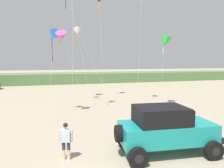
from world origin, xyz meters
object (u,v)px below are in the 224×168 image
kite_red_delta (165,42)px  kite_yellow_diamond (77,32)px  kite_black_sled (62,37)px  person_watching (66,139)px  kite_blue_swept (54,34)px  jeep (166,128)px  cooler_box (133,154)px

kite_red_delta → kite_yellow_diamond: 8.88m
kite_red_delta → kite_black_sled: 9.49m
person_watching → kite_blue_swept: kite_blue_swept is taller
jeep → kite_black_sled: size_ratio=0.72×
kite_red_delta → kite_yellow_diamond: size_ratio=0.87×
kite_red_delta → cooler_box: bearing=-126.5°
kite_red_delta → kite_blue_swept: kite_blue_swept is taller
person_watching → kite_black_sled: (0.32, 8.03, 5.35)m
kite_black_sled → kite_blue_swept: 0.94m
jeep → person_watching: bearing=171.9°
kite_blue_swept → kite_red_delta: bearing=-0.7°
jeep → kite_black_sled: (-4.22, 8.68, 5.09)m
jeep → kite_blue_swept: kite_blue_swept is taller
person_watching → kite_yellow_diamond: kite_yellow_diamond is taller
jeep → kite_red_delta: (5.25, 9.25, 4.96)m
jeep → person_watching: size_ratio=2.97×
person_watching → cooler_box: 3.06m
jeep → kite_blue_swept: 11.81m
cooler_box → kite_yellow_diamond: bearing=82.1°
cooler_box → kite_yellow_diamond: size_ratio=0.07×
person_watching → kite_red_delta: (9.79, 8.61, 5.23)m
kite_red_delta → kite_black_sled: kite_red_delta is taller
cooler_box → kite_blue_swept: bearing=97.5°
jeep → kite_yellow_diamond: 15.15m
jeep → cooler_box: (-1.66, -0.07, -1.01)m
kite_red_delta → kite_blue_swept: size_ratio=0.98×
jeep → kite_red_delta: kite_red_delta is taller
kite_red_delta → jeep: bearing=-119.6°
kite_red_delta → kite_yellow_diamond: (-7.64, 4.35, 1.27)m
kite_blue_swept → cooler_box: bearing=-71.5°
jeep → kite_yellow_diamond: (-2.39, 13.60, 6.23)m
cooler_box → kite_red_delta: bearing=42.5°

